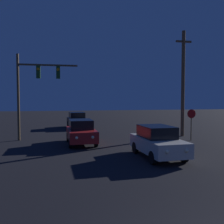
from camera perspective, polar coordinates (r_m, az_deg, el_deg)
car_near at (r=12.96m, az=10.36°, el=-6.65°), size 1.88×4.03×1.59m
car_mid at (r=16.62m, az=-7.09°, el=-4.49°), size 1.85×4.02×1.59m
car_far at (r=25.90m, az=-8.00°, el=-1.80°), size 2.01×4.07×1.59m
traffic_signal_mast at (r=18.83m, az=-17.49°, el=6.23°), size 4.28×0.30×6.15m
stop_sign at (r=18.68m, az=17.67°, el=-1.54°), size 0.63×0.07×2.23m
utility_pole at (r=20.65m, az=15.92°, el=6.52°), size 1.29×0.28×8.30m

